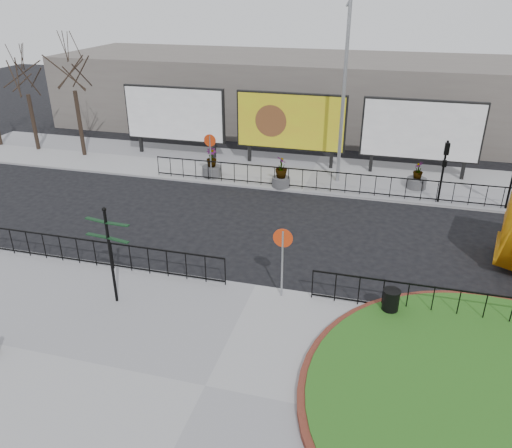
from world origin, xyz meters
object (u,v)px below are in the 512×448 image
(lamp_post, at_px, (344,91))
(planter_b, at_px, (281,175))
(fingerpost_sign, at_px, (109,246))
(litter_bin, at_px, (390,303))
(planter_a, at_px, (212,166))
(billboard_mid, at_px, (291,122))
(planter_c, at_px, (417,179))

(lamp_post, distance_m, planter_b, 5.14)
(fingerpost_sign, distance_m, litter_bin, 8.92)
(litter_bin, xyz_separation_m, planter_b, (-5.70, 10.00, 0.18))
(litter_bin, height_order, planter_a, planter_a)
(billboard_mid, relative_size, planter_a, 4.00)
(fingerpost_sign, xyz_separation_m, litter_bin, (8.65, 1.52, -1.56))
(lamp_post, relative_size, fingerpost_sign, 2.75)
(billboard_mid, distance_m, planter_b, 4.03)
(billboard_mid, xyz_separation_m, litter_bin, (6.00, -13.57, -2.02))
(planter_a, height_order, planter_b, planter_b)
(fingerpost_sign, height_order, litter_bin, fingerpost_sign)
(planter_a, distance_m, planter_c, 10.72)
(planter_c, bearing_deg, planter_b, -166.59)
(planter_a, bearing_deg, billboard_mid, 39.40)
(billboard_mid, xyz_separation_m, lamp_post, (3.01, -1.97, 2.23))
(billboard_mid, distance_m, litter_bin, 14.98)
(fingerpost_sign, relative_size, planter_c, 2.42)
(planter_c, bearing_deg, fingerpost_sign, -126.39)
(lamp_post, distance_m, planter_c, 5.84)
(litter_bin, bearing_deg, planter_c, 85.01)
(planter_c, bearing_deg, billboard_mid, 164.30)
(planter_a, relative_size, planter_c, 1.12)
(fingerpost_sign, height_order, planter_c, fingerpost_sign)
(litter_bin, bearing_deg, billboard_mid, 113.85)
(fingerpost_sign, relative_size, litter_bin, 3.68)
(billboard_mid, xyz_separation_m, fingerpost_sign, (-2.65, -15.09, -0.46))
(litter_bin, distance_m, planter_c, 11.64)
(lamp_post, distance_m, planter_a, 7.93)
(fingerpost_sign, height_order, planter_b, fingerpost_sign)
(lamp_post, height_order, fingerpost_sign, lamp_post)
(planter_b, bearing_deg, lamp_post, 30.58)
(litter_bin, xyz_separation_m, planter_c, (1.01, 11.60, 0.00))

